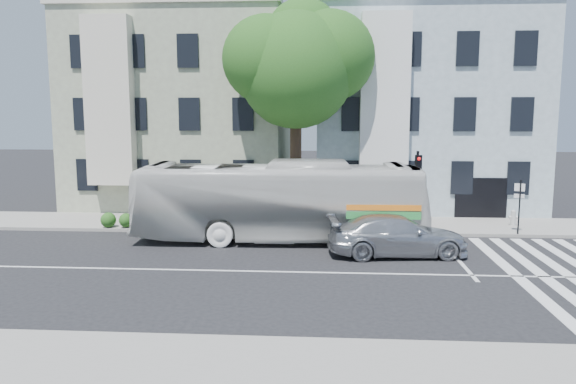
# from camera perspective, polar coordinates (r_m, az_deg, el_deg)

# --- Properties ---
(ground) EXTENTS (120.00, 120.00, 0.00)m
(ground) POSITION_cam_1_polar(r_m,az_deg,el_deg) (19.78, -0.55, -8.12)
(ground) COLOR black
(ground) RESTS_ON ground
(sidewalk_far) EXTENTS (80.00, 4.00, 0.15)m
(sidewalk_far) POSITION_cam_1_polar(r_m,az_deg,el_deg) (27.52, 0.72, -3.28)
(sidewalk_far) COLOR gray
(sidewalk_far) RESTS_ON ground
(sidewalk_near) EXTENTS (80.00, 4.00, 0.15)m
(sidewalk_near) POSITION_cam_1_polar(r_m,az_deg,el_deg) (12.32, -3.55, -18.29)
(sidewalk_near) COLOR gray
(sidewalk_near) RESTS_ON ground
(building_left) EXTENTS (12.00, 10.00, 11.00)m
(building_left) POSITION_cam_1_polar(r_m,az_deg,el_deg) (34.96, -10.26, 8.00)
(building_left) COLOR gray
(building_left) RESTS_ON ground
(building_right) EXTENTS (12.00, 10.00, 11.00)m
(building_right) POSITION_cam_1_polar(r_m,az_deg,el_deg) (34.37, 13.24, 7.91)
(building_right) COLOR #8E9FA9
(building_right) RESTS_ON ground
(street_tree) EXTENTS (7.30, 5.90, 11.10)m
(street_tree) POSITION_cam_1_polar(r_m,az_deg,el_deg) (27.79, 0.96, 12.91)
(street_tree) COLOR #2D2116
(street_tree) RESTS_ON ground
(bus) EXTENTS (3.27, 12.52, 3.47)m
(bus) POSITION_cam_1_polar(r_m,az_deg,el_deg) (24.06, -0.84, -0.94)
(bus) COLOR silver
(bus) RESTS_ON ground
(sedan) EXTENTS (2.78, 5.60, 1.56)m
(sedan) POSITION_cam_1_polar(r_m,az_deg,el_deg) (22.23, 11.05, -4.35)
(sedan) COLOR #B7B9BF
(sedan) RESTS_ON ground
(hedge) EXTENTS (8.29, 3.65, 0.70)m
(hedge) POSITION_cam_1_polar(r_m,az_deg,el_deg) (26.40, -9.17, -2.94)
(hedge) COLOR #366420
(hedge) RESTS_ON sidewalk_far
(traffic_signal) EXTENTS (0.38, 0.52, 3.79)m
(traffic_signal) POSITION_cam_1_polar(r_m,az_deg,el_deg) (25.89, 13.00, 1.10)
(traffic_signal) COLOR black
(traffic_signal) RESTS_ON ground
(fire_hydrant) EXTENTS (0.42, 0.25, 0.76)m
(fire_hydrant) POSITION_cam_1_polar(r_m,az_deg,el_deg) (28.87, 21.90, -2.40)
(fire_hydrant) COLOR #B4B4AF
(fire_hydrant) RESTS_ON sidewalk_far
(far_sign_pole) EXTENTS (0.42, 0.24, 2.42)m
(far_sign_pole) POSITION_cam_1_polar(r_m,az_deg,el_deg) (26.78, 22.45, -0.72)
(far_sign_pole) COLOR black
(far_sign_pole) RESTS_ON sidewalk_far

